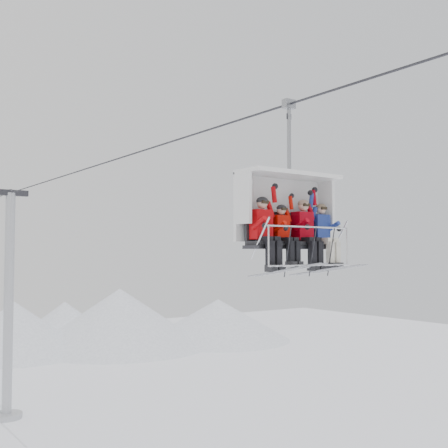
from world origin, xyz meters
TOP-DOWN VIEW (x-y plane):
  - lift_tower_right at (0.00, 22.00)m, footprint 2.00×1.80m
  - haul_cable at (0.00, 0.00)m, footprint 0.06×50.00m
  - chairlift_carrier at (0.00, -2.55)m, footprint 2.69×1.17m
  - skier_far_left at (-0.92, -2.85)m, footprint 0.46×1.69m
  - skier_center_left at (-0.34, -2.87)m, footprint 0.39×1.69m
  - skier_center_right at (0.36, -2.85)m, footprint 0.46×1.69m
  - skier_far_right at (0.95, -2.86)m, footprint 0.43×1.69m

SIDE VIEW (x-z plane):
  - lift_tower_right at x=0.00m, z-range -0.96..12.52m
  - skier_center_left at x=-0.34m, z-range 9.41..10.98m
  - skier_far_right at x=0.95m, z-range 9.38..11.08m
  - skier_far_left at x=-0.92m, z-range 9.36..11.16m
  - skier_center_right at x=0.36m, z-range 9.36..11.16m
  - chairlift_carrier at x=0.00m, z-range 8.75..12.73m
  - haul_cable at x=0.00m, z-range 13.27..13.33m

